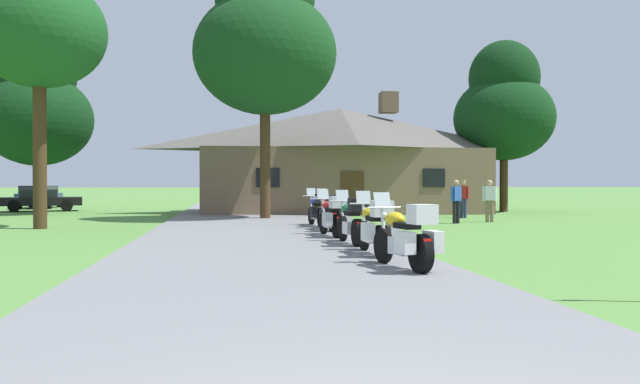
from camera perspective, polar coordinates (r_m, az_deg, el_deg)
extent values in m
plane|color=#56893D|center=(23.26, -5.97, -3.01)|extent=(500.00, 500.00, 0.00)
cube|color=slate|center=(21.26, -5.79, -3.28)|extent=(6.40, 80.00, 0.06)
cylinder|color=black|center=(12.09, 5.53, -4.66)|extent=(0.24, 0.65, 0.64)
cylinder|color=black|center=(10.81, 8.76, -5.31)|extent=(0.28, 0.66, 0.64)
cube|color=silver|center=(11.42, 7.10, -4.68)|extent=(0.37, 0.60, 0.30)
ellipsoid|color=gold|center=(11.62, 6.53, -2.36)|extent=(0.40, 0.57, 0.26)
cube|color=black|center=(11.21, 7.56, -2.93)|extent=(0.38, 0.57, 0.10)
cylinder|color=silver|center=(12.01, 5.61, -1.35)|extent=(0.65, 0.16, 0.03)
cylinder|color=silver|center=(12.06, 5.53, -2.96)|extent=(0.11, 0.24, 0.73)
cube|color=#B2BCC6|center=(12.09, 5.41, -0.67)|extent=(0.34, 0.17, 0.27)
sphere|color=silver|center=(12.01, 5.61, -2.02)|extent=(0.11, 0.11, 0.11)
cube|color=silver|center=(10.71, 8.89, -1.93)|extent=(0.46, 0.43, 0.32)
cube|color=red|center=(10.59, 9.33, -4.21)|extent=(0.14, 0.06, 0.06)
cylinder|color=silver|center=(11.16, 8.62, -5.63)|extent=(0.18, 0.55, 0.07)
cube|color=silver|center=(10.71, 7.41, -4.39)|extent=(0.28, 0.43, 0.36)
cube|color=silver|center=(10.96, 9.84, -4.28)|extent=(0.28, 0.43, 0.36)
cylinder|color=black|center=(14.41, 3.85, -3.79)|extent=(0.13, 0.64, 0.64)
cylinder|color=black|center=(13.02, 5.36, -4.27)|extent=(0.18, 0.65, 0.64)
cube|color=silver|center=(13.69, 4.59, -3.78)|extent=(0.28, 0.57, 0.30)
ellipsoid|color=gold|center=(13.92, 4.32, -1.85)|extent=(0.32, 0.53, 0.26)
cube|color=black|center=(13.48, 4.80, -2.31)|extent=(0.30, 0.53, 0.10)
cylinder|color=silver|center=(14.34, 3.89, -1.01)|extent=(0.66, 0.06, 0.03)
cylinder|color=silver|center=(14.39, 3.85, -2.36)|extent=(0.07, 0.24, 0.73)
cube|color=#B2BCC6|center=(14.43, 3.79, -0.44)|extent=(0.32, 0.12, 0.27)
sphere|color=silver|center=(14.34, 3.89, -1.57)|extent=(0.11, 0.11, 0.11)
cube|color=silver|center=(12.94, 5.42, -1.47)|extent=(0.41, 0.37, 0.32)
cube|color=red|center=(12.80, 5.62, -3.36)|extent=(0.14, 0.04, 0.06)
cylinder|color=silver|center=(13.38, 5.58, -4.57)|extent=(0.09, 0.55, 0.07)
cube|color=silver|center=(12.99, 4.19, -3.49)|extent=(0.21, 0.41, 0.36)
cube|color=silver|center=(13.13, 6.40, -3.45)|extent=(0.21, 0.41, 0.36)
cylinder|color=black|center=(16.65, 1.99, -3.18)|extent=(0.15, 0.65, 0.64)
cylinder|color=black|center=(15.26, 3.26, -3.54)|extent=(0.20, 0.65, 0.64)
cube|color=silver|center=(15.93, 2.62, -3.14)|extent=(0.30, 0.58, 0.30)
ellipsoid|color=#195B33|center=(16.16, 2.39, -1.49)|extent=(0.33, 0.54, 0.26)
cube|color=black|center=(15.72, 2.80, -1.88)|extent=(0.31, 0.54, 0.10)
cylinder|color=silver|center=(16.58, 2.03, -0.78)|extent=(0.66, 0.08, 0.03)
cylinder|color=silver|center=(16.63, 1.99, -1.94)|extent=(0.08, 0.24, 0.73)
cube|color=#B2BCC6|center=(16.68, 1.94, -0.29)|extent=(0.33, 0.13, 0.27)
sphere|color=silver|center=(16.59, 2.02, -1.26)|extent=(0.11, 0.11, 0.11)
cube|color=black|center=(15.18, 3.31, -1.14)|extent=(0.42, 0.39, 0.32)
cube|color=red|center=(15.04, 3.48, -2.75)|extent=(0.14, 0.04, 0.06)
cylinder|color=silver|center=(15.61, 3.46, -3.81)|extent=(0.11, 0.55, 0.07)
cylinder|color=black|center=(18.98, 0.31, -2.70)|extent=(0.18, 0.65, 0.64)
cylinder|color=black|center=(17.60, 1.50, -2.97)|extent=(0.23, 0.65, 0.64)
cube|color=silver|center=(18.27, 0.90, -2.65)|extent=(0.32, 0.59, 0.30)
ellipsoid|color=maroon|center=(18.50, 0.69, -1.21)|extent=(0.36, 0.55, 0.26)
cube|color=black|center=(18.06, 1.07, -1.54)|extent=(0.34, 0.55, 0.10)
cylinder|color=silver|center=(18.92, 0.35, -0.59)|extent=(0.66, 0.11, 0.03)
cylinder|color=silver|center=(18.97, 0.31, -1.61)|extent=(0.09, 0.24, 0.73)
cube|color=#B2BCC6|center=(19.01, 0.27, -0.16)|extent=(0.33, 0.15, 0.27)
sphere|color=silver|center=(18.92, 0.35, -1.01)|extent=(0.11, 0.11, 0.11)
cube|color=#B7B7BC|center=(17.52, 1.55, -0.89)|extent=(0.44, 0.40, 0.32)
cube|color=red|center=(17.37, 1.70, -2.28)|extent=(0.14, 0.05, 0.06)
cylinder|color=silver|center=(17.95, 1.65, -3.22)|extent=(0.13, 0.55, 0.07)
cube|color=#B7B7BC|center=(17.57, 0.64, -2.39)|extent=(0.24, 0.42, 0.36)
cube|color=#B7B7BC|center=(17.71, 2.27, -2.36)|extent=(0.24, 0.42, 0.36)
cylinder|color=black|center=(21.29, 0.19, -2.33)|extent=(0.16, 0.65, 0.64)
cylinder|color=black|center=(19.89, 1.11, -2.54)|extent=(0.21, 0.65, 0.64)
cube|color=silver|center=(20.56, 0.65, -2.27)|extent=(0.31, 0.58, 0.30)
ellipsoid|color=maroon|center=(20.80, 0.48, -0.99)|extent=(0.34, 0.54, 0.26)
cube|color=black|center=(20.35, 0.77, -1.29)|extent=(0.32, 0.54, 0.10)
cylinder|color=silver|center=(21.22, 0.22, -0.45)|extent=(0.66, 0.09, 0.03)
cylinder|color=silver|center=(21.27, 0.19, -1.36)|extent=(0.08, 0.24, 0.73)
cube|color=#B2BCC6|center=(21.32, 0.16, -0.07)|extent=(0.33, 0.14, 0.27)
sphere|color=silver|center=(21.23, 0.22, -0.82)|extent=(0.11, 0.11, 0.11)
cube|color=black|center=(19.81, 1.14, -0.70)|extent=(0.43, 0.39, 0.32)
cube|color=red|center=(19.66, 1.26, -1.93)|extent=(0.14, 0.04, 0.06)
cylinder|color=silver|center=(20.24, 1.28, -2.77)|extent=(0.11, 0.55, 0.07)
cube|color=black|center=(19.87, 0.34, -2.03)|extent=(0.23, 0.42, 0.36)
cube|color=black|center=(19.99, 1.80, -2.01)|extent=(0.23, 0.42, 0.36)
cylinder|color=black|center=(23.41, -0.75, -2.05)|extent=(0.18, 0.65, 0.64)
cylinder|color=black|center=(22.01, 0.11, -2.23)|extent=(0.22, 0.65, 0.64)
cube|color=silver|center=(22.69, -0.32, -1.99)|extent=(0.32, 0.58, 0.30)
ellipsoid|color=#1E3899|center=(22.92, -0.47, -0.83)|extent=(0.35, 0.55, 0.26)
cube|color=black|center=(22.48, -0.20, -1.10)|extent=(0.33, 0.55, 0.10)
cylinder|color=silver|center=(23.35, -0.73, -0.34)|extent=(0.66, 0.10, 0.03)
cylinder|color=silver|center=(23.39, -0.75, -1.17)|extent=(0.09, 0.24, 0.73)
cube|color=#B2BCC6|center=(23.44, -0.78, 0.01)|extent=(0.33, 0.14, 0.27)
sphere|color=silver|center=(23.35, -0.73, -0.68)|extent=(0.11, 0.11, 0.11)
cube|color=black|center=(21.94, 0.15, -0.57)|extent=(0.44, 0.40, 0.32)
cube|color=red|center=(21.79, 0.26, -1.67)|extent=(0.14, 0.05, 0.06)
cylinder|color=silver|center=(22.36, 0.26, -2.44)|extent=(0.13, 0.55, 0.07)
cube|color=black|center=(21.99, -0.57, -1.76)|extent=(0.24, 0.42, 0.36)
cube|color=black|center=(22.12, 0.74, -1.75)|extent=(0.24, 0.42, 0.36)
cube|color=brown|center=(34.54, 1.80, 0.93)|extent=(14.35, 6.69, 3.28)
pyramid|color=#5B5651|center=(34.65, 1.81, 5.47)|extent=(15.22, 7.10, 2.21)
cube|color=brown|center=(35.33, 5.98, 7.74)|extent=(0.90, 0.90, 1.10)
cube|color=#472D19|center=(31.22, 2.84, -0.13)|extent=(1.10, 0.08, 2.10)
cube|color=black|center=(30.73, -4.55, 1.26)|extent=(1.10, 0.06, 0.90)
cube|color=black|center=(32.20, 9.89, 1.23)|extent=(1.10, 0.06, 0.90)
cylinder|color=navy|center=(29.47, 12.50, -1.40)|extent=(0.14, 0.14, 0.86)
cylinder|color=navy|center=(29.56, 12.19, -1.39)|extent=(0.14, 0.14, 0.86)
cube|color=#A8231E|center=(29.50, 12.35, -0.02)|extent=(0.40, 0.42, 0.56)
cylinder|color=#A8231E|center=(29.39, 12.74, -0.06)|extent=(0.09, 0.09, 0.58)
cylinder|color=#A8231E|center=(29.62, 11.96, -0.05)|extent=(0.09, 0.09, 0.58)
sphere|color=tan|center=(29.50, 12.35, 0.80)|extent=(0.21, 0.21, 0.21)
cylinder|color=#B2AD99|center=(29.50, 12.35, 0.99)|extent=(0.22, 0.22, 0.05)
cylinder|color=#75664C|center=(26.67, 14.34, -1.63)|extent=(0.14, 0.14, 0.86)
cylinder|color=#75664C|center=(26.68, 14.73, -1.63)|extent=(0.14, 0.14, 0.86)
cube|color=silver|center=(26.66, 14.54, -0.10)|extent=(0.41, 0.33, 0.56)
cylinder|color=silver|center=(26.65, 14.05, -0.14)|extent=(0.09, 0.09, 0.58)
cylinder|color=silver|center=(26.67, 15.03, -0.15)|extent=(0.09, 0.09, 0.58)
sphere|color=tan|center=(26.65, 14.54, 0.80)|extent=(0.21, 0.21, 0.21)
cylinder|color=black|center=(25.52, 11.89, -1.73)|extent=(0.14, 0.14, 0.86)
cylinder|color=black|center=(25.39, 11.61, -1.74)|extent=(0.14, 0.14, 0.86)
cube|color=#2D56AD|center=(25.43, 11.76, -0.13)|extent=(0.42, 0.36, 0.56)
cylinder|color=#2D56AD|center=(25.60, 12.11, -0.17)|extent=(0.09, 0.09, 0.58)
cylinder|color=#2D56AD|center=(25.27, 11.40, -0.18)|extent=(0.09, 0.09, 0.58)
sphere|color=tan|center=(25.43, 11.76, 0.81)|extent=(0.21, 0.21, 0.21)
cylinder|color=#422D19|center=(36.89, 15.69, 1.13)|extent=(0.44, 0.44, 3.59)
ellipsoid|color=#0F3314|center=(37.06, 15.71, 6.21)|extent=(5.41, 5.41, 4.59)
ellipsoid|color=black|center=(37.33, 15.72, 9.52)|extent=(3.78, 3.78, 4.05)
cylinder|color=#422D19|center=(27.86, -4.80, 3.12)|extent=(0.44, 0.44, 5.36)
ellipsoid|color=#143D19|center=(28.38, -4.81, 11.92)|extent=(6.06, 6.06, 5.15)
cylinder|color=#422D19|center=(35.24, -23.37, 0.81)|extent=(0.44, 0.44, 3.21)
ellipsoid|color=#0F3314|center=(35.38, -23.40, 5.82)|extent=(5.37, 5.37, 4.57)
ellipsoid|color=black|center=(35.64, -23.41, 9.26)|extent=(3.76, 3.76, 4.03)
cylinder|color=#422D19|center=(23.91, -23.20, 3.50)|extent=(0.44, 0.44, 5.40)
ellipsoid|color=#194C1E|center=(24.42, -23.24, 12.71)|extent=(4.41, 4.41, 3.75)
cube|color=navy|center=(44.19, -23.19, -0.49)|extent=(2.07, 4.69, 0.60)
cube|color=black|center=(43.99, -23.25, 0.20)|extent=(1.78, 3.30, 0.48)
cylinder|color=black|center=(45.77, -23.83, -0.83)|extent=(0.25, 0.65, 0.64)
cylinder|color=black|center=(45.42, -21.75, -0.83)|extent=(0.25, 0.65, 0.64)
cylinder|color=black|center=(43.00, -24.70, -0.93)|extent=(0.25, 0.65, 0.64)
cylinder|color=black|center=(42.62, -22.49, -0.94)|extent=(0.25, 0.65, 0.64)
cube|color=black|center=(39.12, -23.12, -0.75)|extent=(4.53, 2.87, 0.46)
cube|color=black|center=(39.11, -23.27, -0.10)|extent=(2.25, 2.06, 0.42)
cylinder|color=black|center=(38.31, -25.07, -1.13)|extent=(0.68, 0.38, 0.64)
cylinder|color=black|center=(40.00, -24.98, -1.05)|extent=(0.68, 0.38, 0.64)
cylinder|color=black|center=(38.30, -21.18, -1.11)|extent=(0.68, 0.38, 0.64)
cylinder|color=black|center=(39.99, -21.25, -1.04)|extent=(0.68, 0.38, 0.64)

